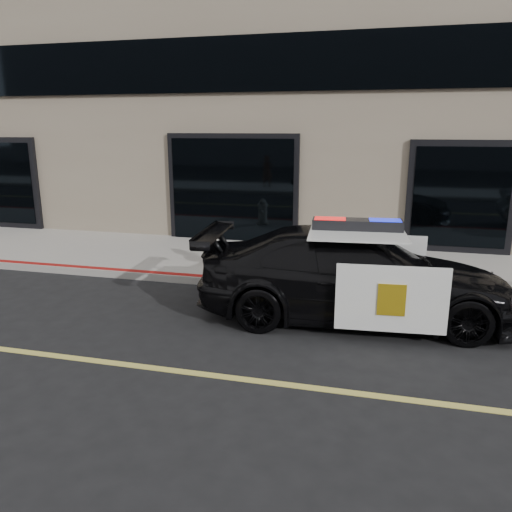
# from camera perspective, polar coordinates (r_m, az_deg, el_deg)

# --- Properties ---
(ground) EXTENTS (120.00, 120.00, 0.00)m
(ground) POSITION_cam_1_polar(r_m,az_deg,el_deg) (6.74, -11.79, -12.43)
(ground) COLOR black
(ground) RESTS_ON ground
(sidewalk_n) EXTENTS (60.00, 3.50, 0.15)m
(sidewalk_n) POSITION_cam_1_polar(r_m,az_deg,el_deg) (11.35, -0.27, -0.53)
(sidewalk_n) COLOR gray
(sidewalk_n) RESTS_ON ground
(building_n) EXTENTS (60.00, 7.00, 12.00)m
(building_n) POSITION_cam_1_polar(r_m,az_deg,el_deg) (16.37, 4.79, 24.94)
(building_n) COLOR #756856
(building_n) RESTS_ON ground
(police_car) EXTENTS (2.83, 5.31, 1.63)m
(police_car) POSITION_cam_1_polar(r_m,az_deg,el_deg) (8.15, 11.22, -2.09)
(police_car) COLOR black
(police_car) RESTS_ON ground
(fire_hydrant) EXTENTS (0.36, 0.50, 0.79)m
(fire_hydrant) POSITION_cam_1_polar(r_m,az_deg,el_deg) (10.76, -5.08, 1.02)
(fire_hydrant) COLOR white
(fire_hydrant) RESTS_ON sidewalk_n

